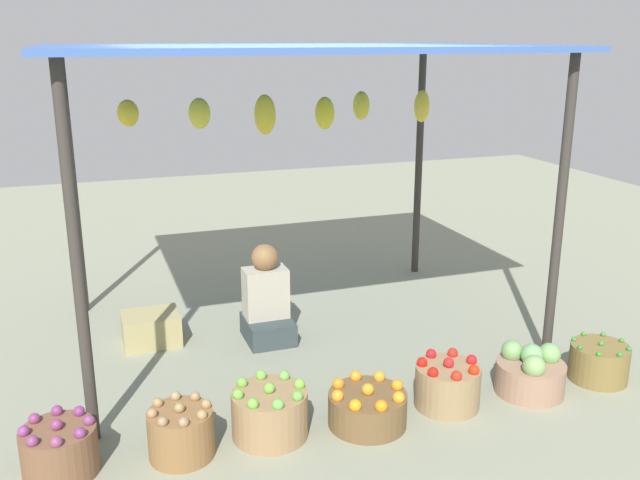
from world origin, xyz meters
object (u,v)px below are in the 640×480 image
object	(u,v)px
basket_oranges	(367,408)
wooden_crate_near_vendor	(151,329)
basket_cabbages	(530,373)
basket_green_chilies	(599,362)
basket_green_apples	(270,413)
vendor_person	(267,303)
basket_purple_onions	(60,450)
basket_red_tomatoes	(447,385)
basket_potatoes	(181,432)

from	to	relation	value
basket_oranges	wooden_crate_near_vendor	distance (m)	2.02
basket_cabbages	basket_green_chilies	distance (m)	0.57
basket_green_apples	basket_green_chilies	world-z (taller)	basket_green_apples
basket_green_apples	basket_green_chilies	distance (m)	2.38
wooden_crate_near_vendor	basket_oranges	bearing A→B (deg)	-55.77
basket_green_chilies	vendor_person	bearing A→B (deg)	144.35
basket_purple_onions	wooden_crate_near_vendor	bearing A→B (deg)	67.03
basket_green_apples	basket_red_tomatoes	xyz separation A→B (m)	(1.19, -0.04, -0.00)
basket_green_chilies	wooden_crate_near_vendor	size ratio (longest dim) A/B	0.92
basket_potatoes	basket_green_chilies	distance (m)	2.91
vendor_person	basket_green_chilies	bearing A→B (deg)	-35.65
basket_red_tomatoes	basket_cabbages	distance (m)	0.62
vendor_person	basket_oranges	bearing A→B (deg)	-80.27
basket_potatoes	basket_green_apples	distance (m)	0.54
basket_potatoes	basket_green_apples	bearing A→B (deg)	3.63
wooden_crate_near_vendor	basket_green_chilies	bearing A→B (deg)	-29.76
basket_green_apples	basket_purple_onions	bearing A→B (deg)	179.05
basket_green_apples	basket_red_tomatoes	world-z (taller)	basket_green_apples
basket_potatoes	wooden_crate_near_vendor	size ratio (longest dim) A/B	0.86
basket_purple_onions	basket_potatoes	size ratio (longest dim) A/B	1.09
basket_purple_onions	basket_red_tomatoes	distance (m)	2.38
basket_potatoes	basket_red_tomatoes	distance (m)	1.73
basket_cabbages	wooden_crate_near_vendor	size ratio (longest dim) A/B	1.06
basket_red_tomatoes	basket_potatoes	bearing A→B (deg)	179.77
basket_oranges	basket_potatoes	bearing A→B (deg)	177.79
basket_oranges	wooden_crate_near_vendor	world-z (taller)	basket_oranges
basket_oranges	basket_cabbages	distance (m)	1.20
basket_green_chilies	basket_purple_onions	bearing A→B (deg)	178.54
basket_potatoes	basket_cabbages	xyz separation A→B (m)	(2.34, -0.04, -0.00)
vendor_person	basket_cabbages	bearing A→B (deg)	-44.97
basket_purple_onions	basket_green_chilies	size ratio (longest dim) A/B	1.02
basket_potatoes	basket_cabbages	distance (m)	2.34
basket_red_tomatoes	wooden_crate_near_vendor	xyz separation A→B (m)	(-1.72, 1.63, -0.02)
basket_green_chilies	basket_oranges	bearing A→B (deg)	-179.78
basket_cabbages	vendor_person	bearing A→B (deg)	135.03
vendor_person	basket_oranges	world-z (taller)	vendor_person
basket_purple_onions	basket_green_apples	world-z (taller)	basket_green_apples
basket_potatoes	basket_oranges	xyz separation A→B (m)	(1.14, -0.04, -0.04)
vendor_person	basket_red_tomatoes	bearing A→B (deg)	-59.63
vendor_person	wooden_crate_near_vendor	world-z (taller)	vendor_person
basket_green_apples	basket_cabbages	size ratio (longest dim) A/B	1.00
vendor_person	wooden_crate_near_vendor	size ratio (longest dim) A/B	1.79
vendor_person	basket_red_tomatoes	distance (m)	1.65
basket_green_apples	basket_green_chilies	xyz separation A→B (m)	(2.38, -0.07, -0.02)
basket_red_tomatoes	basket_cabbages	bearing A→B (deg)	-2.75
wooden_crate_near_vendor	basket_purple_onions	bearing A→B (deg)	-112.97
basket_purple_onions	basket_cabbages	world-z (taller)	basket_cabbages
wooden_crate_near_vendor	basket_potatoes	bearing A→B (deg)	-90.32
basket_potatoes	basket_cabbages	size ratio (longest dim) A/B	0.82
basket_green_apples	basket_oranges	world-z (taller)	basket_green_apples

